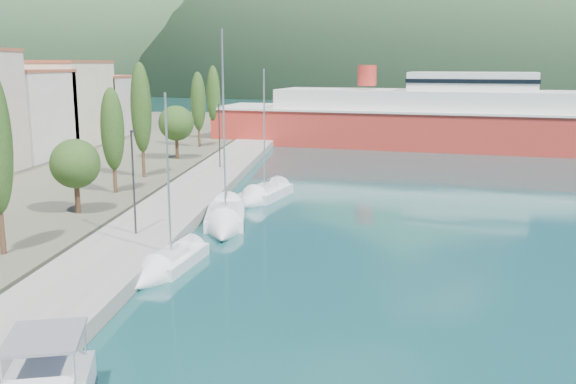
# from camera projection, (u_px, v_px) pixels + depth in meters

# --- Properties ---
(ground) EXTENTS (1400.00, 1400.00, 0.00)m
(ground) POSITION_uv_depth(u_px,v_px,m) (335.00, 113.00, 140.22)
(ground) COLOR #144445
(quay) EXTENTS (5.00, 88.00, 0.80)m
(quay) POSITION_uv_depth(u_px,v_px,m) (187.00, 199.00, 49.26)
(quay) COLOR gray
(quay) RESTS_ON ground
(tree_row) EXTENTS (3.69, 63.97, 10.06)m
(tree_row) POSITION_uv_depth(u_px,v_px,m) (138.00, 123.00, 55.15)
(tree_row) COLOR #47301E
(tree_row) RESTS_ON land_strip
(lamp_posts) EXTENTS (0.15, 46.00, 6.06)m
(lamp_posts) POSITION_uv_depth(u_px,v_px,m) (141.00, 175.00, 38.31)
(lamp_posts) COLOR #2D2D33
(lamp_posts) RESTS_ON quay
(sailboat_near) EXTENTS (3.12, 7.19, 10.00)m
(sailboat_near) POSITION_uv_depth(u_px,v_px,m) (160.00, 270.00, 32.59)
(sailboat_near) COLOR silver
(sailboat_near) RESTS_ON ground
(sailboat_mid) EXTENTS (3.91, 9.86, 13.81)m
(sailboat_mid) POSITION_uv_depth(u_px,v_px,m) (224.00, 224.00, 41.73)
(sailboat_mid) COLOR silver
(sailboat_mid) RESTS_ON ground
(sailboat_far) EXTENTS (4.52, 7.97, 11.16)m
(sailboat_far) POSITION_uv_depth(u_px,v_px,m) (257.00, 198.00, 49.89)
(sailboat_far) COLOR silver
(sailboat_far) RESTS_ON ground
(ferry) EXTENTS (56.55, 22.96, 10.99)m
(ferry) POSITION_uv_depth(u_px,v_px,m) (426.00, 121.00, 82.53)
(ferry) COLOR #B72E25
(ferry) RESTS_ON ground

